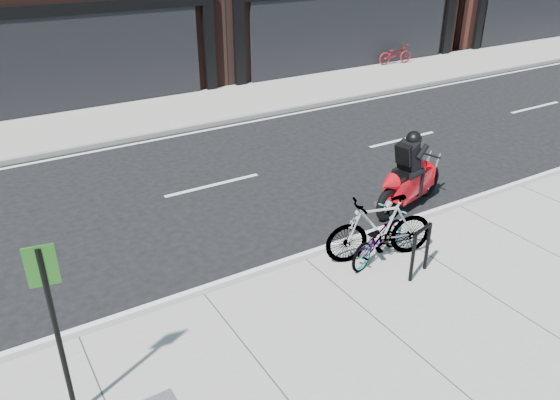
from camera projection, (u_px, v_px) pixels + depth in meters
ground at (253, 220)px, 11.42m from camera, size 120.00×120.00×0.00m
sidewalk_near at (426, 365)px, 7.57m from camera, size 60.00×6.00×0.13m
sidewalk_far at (136, 118)px, 17.32m from camera, size 60.00×3.50×0.13m
bike_rack at (421, 247)px, 9.18m from camera, size 0.54×0.20×0.93m
bicycle_front at (378, 237)px, 9.71m from camera, size 1.72×1.05×0.85m
bicycle_rear at (380, 228)px, 9.64m from camera, size 2.09×1.11×1.21m
motorcycle at (413, 175)px, 11.72m from camera, size 2.32×0.91×1.77m
bicycle_far at (395, 54)px, 23.57m from camera, size 1.67×0.78×0.84m
sign_post at (54, 321)px, 6.07m from camera, size 0.33×0.08×2.43m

